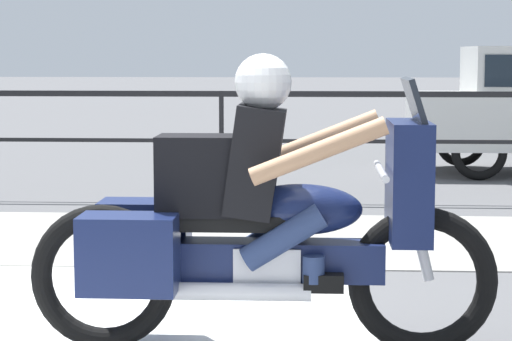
# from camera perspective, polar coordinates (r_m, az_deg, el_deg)

# --- Properties ---
(sidewalk_band) EXTENTS (44.00, 2.40, 0.01)m
(sidewalk_band) POSITION_cam_1_polar(r_m,az_deg,el_deg) (8.38, -3.29, -3.84)
(sidewalk_band) COLOR #99968E
(sidewalk_band) RESTS_ON ground
(fence_railing) EXTENTS (36.00, 0.05, 1.15)m
(fence_railing) POSITION_cam_1_polar(r_m,az_deg,el_deg) (10.38, -1.99, 3.22)
(fence_railing) COLOR black
(fence_railing) RESTS_ON ground
(motorcycle) EXTENTS (2.41, 0.76, 1.54)m
(motorcycle) POSITION_cam_1_polar(r_m,az_deg,el_deg) (5.10, 0.00, -2.89)
(motorcycle) COLOR black
(motorcycle) RESTS_ON ground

